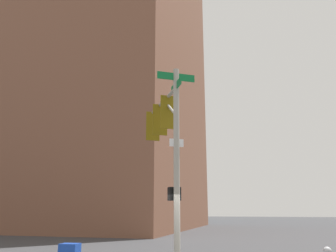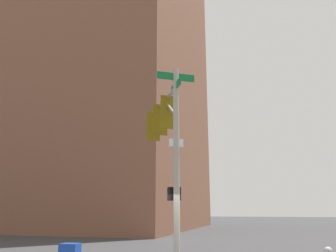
# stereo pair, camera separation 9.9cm
# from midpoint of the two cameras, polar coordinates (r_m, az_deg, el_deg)

# --- Properties ---
(signal_pole_assembly) EXTENTS (3.64, 2.63, 6.47)m
(signal_pole_assembly) POSITION_cam_midpoint_polar(r_m,az_deg,el_deg) (11.98, -0.94, -1.14)
(signal_pole_assembly) COLOR #9E998C
(signal_pole_assembly) RESTS_ON ground_plane
(building_brick_nearside) EXTENTS (24.90, 21.94, 51.74)m
(building_brick_nearside) POSITION_cam_midpoint_polar(r_m,az_deg,el_deg) (48.10, -10.37, 16.18)
(building_brick_nearside) COLOR brown
(building_brick_nearside) RESTS_ON ground_plane
(building_brick_midblock) EXTENTS (18.71, 17.01, 39.12)m
(building_brick_midblock) POSITION_cam_midpoint_polar(r_m,az_deg,el_deg) (63.04, -22.94, 3.50)
(building_brick_midblock) COLOR #4C3328
(building_brick_midblock) RESTS_ON ground_plane
(building_glass_tower) EXTENTS (25.13, 27.69, 85.13)m
(building_glass_tower) POSITION_cam_midpoint_polar(r_m,az_deg,el_deg) (76.58, -8.18, 18.36)
(building_glass_tower) COLOR #8CB2C6
(building_glass_tower) RESTS_ON ground_plane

